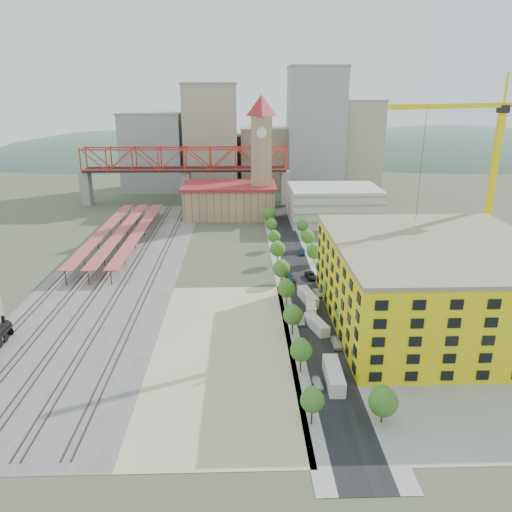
{
  "coord_description": "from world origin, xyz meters",
  "views": [
    {
      "loc": [
        -0.13,
        -120.24,
        49.55
      ],
      "look_at": [
        3.45,
        -1.72,
        10.0
      ],
      "focal_mm": 35.0,
      "sensor_mm": 36.0,
      "label": 1
    }
  ],
  "objects_px": {
    "construction_building": "(435,283)",
    "car_0": "(318,383)",
    "site_trailer_a": "(334,375)",
    "site_trailer_d": "(308,297)",
    "tower_crane": "(487,156)",
    "site_trailer_b": "(317,325)",
    "site_trailer_c": "(311,307)",
    "clock_tower": "(261,146)"
  },
  "relations": [
    {
      "from": "construction_building",
      "to": "car_0",
      "type": "distance_m",
      "value": 39.1
    },
    {
      "from": "site_trailer_a",
      "to": "site_trailer_d",
      "type": "relative_size",
      "value": 1.11
    },
    {
      "from": "tower_crane",
      "to": "site_trailer_b",
      "type": "bearing_deg",
      "value": -146.43
    },
    {
      "from": "tower_crane",
      "to": "site_trailer_c",
      "type": "relative_size",
      "value": 6.22
    },
    {
      "from": "clock_tower",
      "to": "site_trailer_d",
      "type": "height_order",
      "value": "clock_tower"
    },
    {
      "from": "site_trailer_d",
      "to": "site_trailer_b",
      "type": "bearing_deg",
      "value": -101.42
    },
    {
      "from": "clock_tower",
      "to": "site_trailer_c",
      "type": "relative_size",
      "value": 6.02
    },
    {
      "from": "clock_tower",
      "to": "car_0",
      "type": "relative_size",
      "value": 13.55
    },
    {
      "from": "tower_crane",
      "to": "car_0",
      "type": "bearing_deg",
      "value": -133.46
    },
    {
      "from": "construction_building",
      "to": "site_trailer_c",
      "type": "bearing_deg",
      "value": 165.94
    },
    {
      "from": "clock_tower",
      "to": "site_trailer_c",
      "type": "distance_m",
      "value": 97.77
    },
    {
      "from": "construction_building",
      "to": "site_trailer_b",
      "type": "relative_size",
      "value": 5.88
    },
    {
      "from": "construction_building",
      "to": "car_0",
      "type": "relative_size",
      "value": 13.19
    },
    {
      "from": "clock_tower",
      "to": "site_trailer_b",
      "type": "relative_size",
      "value": 6.04
    },
    {
      "from": "site_trailer_a",
      "to": "clock_tower",
      "type": "bearing_deg",
      "value": 95.27
    },
    {
      "from": "clock_tower",
      "to": "site_trailer_a",
      "type": "bearing_deg",
      "value": -86.29
    },
    {
      "from": "construction_building",
      "to": "tower_crane",
      "type": "relative_size",
      "value": 0.94
    },
    {
      "from": "site_trailer_a",
      "to": "site_trailer_b",
      "type": "distance_m",
      "value": 20.69
    },
    {
      "from": "car_0",
      "to": "site_trailer_a",
      "type": "bearing_deg",
      "value": 20.04
    },
    {
      "from": "tower_crane",
      "to": "site_trailer_d",
      "type": "relative_size",
      "value": 5.71
    },
    {
      "from": "site_trailer_d",
      "to": "site_trailer_a",
      "type": "bearing_deg",
      "value": -101.42
    },
    {
      "from": "car_0",
      "to": "tower_crane",
      "type": "bearing_deg",
      "value": 43.77
    },
    {
      "from": "site_trailer_c",
      "to": "car_0",
      "type": "height_order",
      "value": "site_trailer_c"
    },
    {
      "from": "clock_tower",
      "to": "construction_building",
      "type": "bearing_deg",
      "value": -71.22
    },
    {
      "from": "site_trailer_d",
      "to": "construction_building",
      "type": "bearing_deg",
      "value": -36.56
    },
    {
      "from": "clock_tower",
      "to": "site_trailer_d",
      "type": "distance_m",
      "value": 92.32
    },
    {
      "from": "clock_tower",
      "to": "site_trailer_d",
      "type": "xyz_separation_m",
      "value": [
        8.0,
        -87.79,
        -27.41
      ]
    },
    {
      "from": "construction_building",
      "to": "car_0",
      "type": "height_order",
      "value": "construction_building"
    },
    {
      "from": "site_trailer_d",
      "to": "car_0",
      "type": "height_order",
      "value": "site_trailer_d"
    },
    {
      "from": "site_trailer_a",
      "to": "site_trailer_d",
      "type": "xyz_separation_m",
      "value": [
        0.0,
        35.66,
        -0.14
      ]
    },
    {
      "from": "tower_crane",
      "to": "car_0",
      "type": "distance_m",
      "value": 80.94
    },
    {
      "from": "site_trailer_d",
      "to": "car_0",
      "type": "relative_size",
      "value": 2.45
    },
    {
      "from": "site_trailer_b",
      "to": "site_trailer_c",
      "type": "relative_size",
      "value": 1.0
    },
    {
      "from": "clock_tower",
      "to": "site_trailer_a",
      "type": "relative_size",
      "value": 5.0
    },
    {
      "from": "site_trailer_a",
      "to": "site_trailer_b",
      "type": "bearing_deg",
      "value": 91.56
    },
    {
      "from": "site_trailer_a",
      "to": "site_trailer_d",
      "type": "distance_m",
      "value": 35.66
    },
    {
      "from": "tower_crane",
      "to": "car_0",
      "type": "relative_size",
      "value": 14.0
    },
    {
      "from": "clock_tower",
      "to": "car_0",
      "type": "height_order",
      "value": "clock_tower"
    },
    {
      "from": "clock_tower",
      "to": "site_trailer_c",
      "type": "xyz_separation_m",
      "value": [
        8.0,
        -93.48,
        -27.51
      ]
    },
    {
      "from": "site_trailer_a",
      "to": "car_0",
      "type": "xyz_separation_m",
      "value": [
        -3.0,
        -1.26,
        -0.77
      ]
    },
    {
      "from": "clock_tower",
      "to": "site_trailer_a",
      "type": "distance_m",
      "value": 126.68
    },
    {
      "from": "construction_building",
      "to": "tower_crane",
      "type": "bearing_deg",
      "value": 52.91
    }
  ]
}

